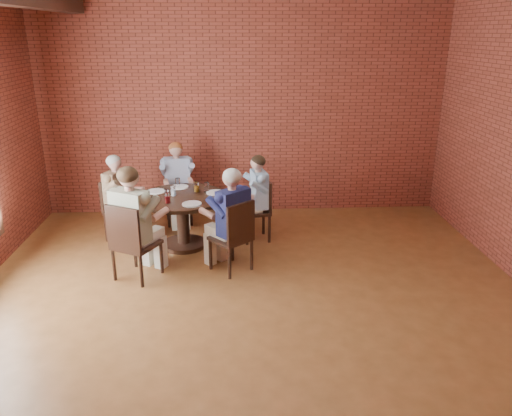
{
  "coord_description": "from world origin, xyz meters",
  "views": [
    {
      "loc": [
        -0.22,
        -4.58,
        2.9
      ],
      "look_at": [
        0.07,
        1.0,
        0.91
      ],
      "focal_mm": 35.0,
      "sensor_mm": 36.0,
      "label": 1
    }
  ],
  "objects_px": {
    "chair_c": "(116,207)",
    "chair_e": "(235,234)",
    "diner_b": "(178,184)",
    "chair_b": "(178,191)",
    "diner_d": "(135,223)",
    "diner_e": "(230,220)",
    "diner_a": "(255,199)",
    "diner_c": "(120,198)",
    "smartphone": "(193,204)",
    "chair_a": "(260,207)",
    "dining_table": "(183,211)",
    "chair_d": "(131,240)"
  },
  "relations": [
    {
      "from": "diner_a",
      "to": "diner_d",
      "type": "relative_size",
      "value": 0.88
    },
    {
      "from": "diner_c",
      "to": "chair_d",
      "type": "distance_m",
      "value": 1.39
    },
    {
      "from": "chair_a",
      "to": "smartphone",
      "type": "distance_m",
      "value": 1.12
    },
    {
      "from": "chair_c",
      "to": "diner_c",
      "type": "height_order",
      "value": "diner_c"
    },
    {
      "from": "chair_a",
      "to": "diner_d",
      "type": "bearing_deg",
      "value": -65.57
    },
    {
      "from": "chair_a",
      "to": "diner_e",
      "type": "bearing_deg",
      "value": -34.79
    },
    {
      "from": "chair_c",
      "to": "diner_d",
      "type": "bearing_deg",
      "value": -138.45
    },
    {
      "from": "chair_e",
      "to": "chair_a",
      "type": "bearing_deg",
      "value": -150.63
    },
    {
      "from": "dining_table",
      "to": "smartphone",
      "type": "bearing_deg",
      "value": -63.58
    },
    {
      "from": "chair_c",
      "to": "diner_c",
      "type": "relative_size",
      "value": 0.71
    },
    {
      "from": "chair_c",
      "to": "chair_e",
      "type": "xyz_separation_m",
      "value": [
        1.72,
        -1.19,
        0.02
      ]
    },
    {
      "from": "diner_c",
      "to": "chair_e",
      "type": "distance_m",
      "value": 2.03
    },
    {
      "from": "diner_e",
      "to": "chair_e",
      "type": "bearing_deg",
      "value": 90.0
    },
    {
      "from": "chair_d",
      "to": "smartphone",
      "type": "relative_size",
      "value": 7.83
    },
    {
      "from": "diner_a",
      "to": "diner_c",
      "type": "relative_size",
      "value": 1.0
    },
    {
      "from": "chair_a",
      "to": "chair_b",
      "type": "xyz_separation_m",
      "value": [
        -1.26,
        0.81,
        0.01
      ]
    },
    {
      "from": "diner_d",
      "to": "diner_e",
      "type": "distance_m",
      "value": 1.16
    },
    {
      "from": "diner_a",
      "to": "chair_c",
      "type": "relative_size",
      "value": 1.41
    },
    {
      "from": "diner_a",
      "to": "diner_e",
      "type": "xyz_separation_m",
      "value": [
        -0.36,
        -0.97,
        0.04
      ]
    },
    {
      "from": "dining_table",
      "to": "chair_d",
      "type": "xyz_separation_m",
      "value": [
        -0.53,
        -1.0,
        0.0
      ]
    },
    {
      "from": "diner_a",
      "to": "diner_d",
      "type": "distance_m",
      "value": 1.88
    },
    {
      "from": "chair_a",
      "to": "diner_d",
      "type": "height_order",
      "value": "diner_d"
    },
    {
      "from": "diner_e",
      "to": "smartphone",
      "type": "height_order",
      "value": "diner_e"
    },
    {
      "from": "diner_e",
      "to": "diner_b",
      "type": "bearing_deg",
      "value": -105.3
    },
    {
      "from": "diner_a",
      "to": "chair_e",
      "type": "height_order",
      "value": "diner_a"
    },
    {
      "from": "chair_e",
      "to": "diner_d",
      "type": "bearing_deg",
      "value": -37.25
    },
    {
      "from": "dining_table",
      "to": "chair_e",
      "type": "height_order",
      "value": "chair_e"
    },
    {
      "from": "chair_b",
      "to": "chair_a",
      "type": "bearing_deg",
      "value": -41.58
    },
    {
      "from": "chair_a",
      "to": "diner_a",
      "type": "height_order",
      "value": "diner_a"
    },
    {
      "from": "chair_c",
      "to": "smartphone",
      "type": "distance_m",
      "value": 1.41
    },
    {
      "from": "chair_b",
      "to": "chair_c",
      "type": "relative_size",
      "value": 1.02
    },
    {
      "from": "diner_d",
      "to": "smartphone",
      "type": "height_order",
      "value": "diner_d"
    },
    {
      "from": "dining_table",
      "to": "chair_a",
      "type": "height_order",
      "value": "chair_a"
    },
    {
      "from": "diner_d",
      "to": "diner_b",
      "type": "bearing_deg",
      "value": -72.27
    },
    {
      "from": "smartphone",
      "to": "diner_a",
      "type": "bearing_deg",
      "value": 18.68
    },
    {
      "from": "chair_b",
      "to": "chair_e",
      "type": "height_order",
      "value": "chair_e"
    },
    {
      "from": "diner_e",
      "to": "chair_c",
      "type": "bearing_deg",
      "value": -74.89
    },
    {
      "from": "chair_b",
      "to": "chair_c",
      "type": "distance_m",
      "value": 1.07
    },
    {
      "from": "chair_a",
      "to": "diner_e",
      "type": "relative_size",
      "value": 0.67
    },
    {
      "from": "chair_e",
      "to": "smartphone",
      "type": "xyz_separation_m",
      "value": [
        -0.54,
        0.47,
        0.24
      ]
    },
    {
      "from": "diner_a",
      "to": "chair_b",
      "type": "relative_size",
      "value": 1.38
    },
    {
      "from": "chair_d",
      "to": "smartphone",
      "type": "height_order",
      "value": "chair_d"
    },
    {
      "from": "chair_c",
      "to": "diner_e",
      "type": "distance_m",
      "value": 2.02
    },
    {
      "from": "chair_c",
      "to": "chair_a",
      "type": "bearing_deg",
      "value": -74.3
    },
    {
      "from": "chair_a",
      "to": "diner_a",
      "type": "distance_m",
      "value": 0.16
    },
    {
      "from": "diner_a",
      "to": "chair_b",
      "type": "distance_m",
      "value": 1.45
    },
    {
      "from": "diner_c",
      "to": "diner_b",
      "type": "bearing_deg",
      "value": -32.26
    },
    {
      "from": "smartphone",
      "to": "chair_e",
      "type": "bearing_deg",
      "value": -56.24
    },
    {
      "from": "chair_a",
      "to": "chair_b",
      "type": "relative_size",
      "value": 0.98
    },
    {
      "from": "chair_e",
      "to": "diner_b",
      "type": "bearing_deg",
      "value": -104.64
    }
  ]
}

